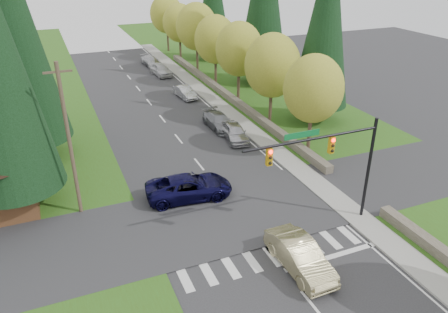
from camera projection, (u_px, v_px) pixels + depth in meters
ground at (302, 293)px, 22.10m from camera, size 120.00×120.00×0.00m
grass_east at (307, 122)px, 43.17m from camera, size 14.00×110.00×0.06m
grass_west at (23, 169)px, 34.16m from camera, size 14.00×110.00×0.06m
cross_street at (238, 212)px, 28.73m from camera, size 120.00×8.00×0.10m
sidewalk_east at (243, 124)px, 42.70m from camera, size 1.80×80.00×0.13m
curb_east at (235, 125)px, 42.40m from camera, size 0.20×80.00×0.13m
stone_wall_north at (227, 95)px, 49.79m from camera, size 0.70×40.00×0.70m
traffic_signal at (333, 154)px, 25.15m from camera, size 8.70×0.37×6.80m
utility_pole at (69, 141)px, 26.50m from camera, size 1.60×0.24×10.00m
decid_tree_0 at (313, 89)px, 34.43m from camera, size 4.80×4.80×8.37m
decid_tree_1 at (272, 66)px, 40.18m from camera, size 5.20×5.20×8.80m
decid_tree_2 at (239, 49)px, 45.86m from camera, size 5.00×5.00×8.82m
decid_tree_3 at (215, 39)px, 51.81m from camera, size 5.00×5.00×8.55m
decid_tree_4 at (196, 27)px, 57.47m from camera, size 5.40×5.40×9.18m
decid_tree_5 at (179, 23)px, 63.44m from camera, size 4.80×4.80×8.30m
decid_tree_6 at (166, 14)px, 69.13m from camera, size 5.20×5.20×8.86m
conifer_w_c at (7, 15)px, 31.22m from camera, size 6.46×6.46×20.80m
conifer_e_a at (326, 19)px, 39.23m from camera, size 5.44×5.44×17.80m
sedan_champagne at (300, 256)px, 23.42m from camera, size 1.85×5.05×1.65m
suv_navy at (189, 187)px, 30.05m from camera, size 6.22×3.38×1.65m
parked_car_a at (235, 132)px, 39.01m from camera, size 2.26×4.56×1.49m
parked_car_b at (219, 121)px, 41.53m from camera, size 2.13×4.89×1.40m
parked_car_c at (185, 92)px, 49.78m from camera, size 1.85×4.16×1.33m
parked_car_d at (161, 70)px, 58.19m from camera, size 2.33×4.81×1.58m
parked_car_e at (151, 61)px, 62.88m from camera, size 2.29×4.81×1.35m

